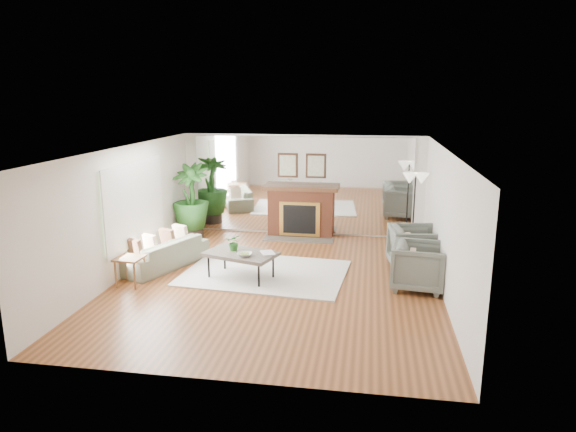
% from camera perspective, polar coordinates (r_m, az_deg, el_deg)
% --- Properties ---
extents(ground, '(7.00, 7.00, 0.00)m').
position_cam_1_polar(ground, '(9.79, -1.22, -7.31)').
color(ground, brown).
rests_on(ground, ground).
extents(wall_left, '(0.02, 7.00, 2.50)m').
position_cam_1_polar(wall_left, '(10.38, -17.73, 0.45)').
color(wall_left, silver).
rests_on(wall_left, ground).
extents(wall_right, '(0.02, 7.00, 2.50)m').
position_cam_1_polar(wall_right, '(9.37, 17.04, -0.85)').
color(wall_right, silver).
rests_on(wall_right, ground).
extents(wall_back, '(6.00, 0.02, 2.50)m').
position_cam_1_polar(wall_back, '(12.80, 1.57, 3.43)').
color(wall_back, silver).
rests_on(wall_back, ground).
extents(mirror_panel, '(5.40, 0.04, 2.40)m').
position_cam_1_polar(mirror_panel, '(12.78, 1.56, 3.42)').
color(mirror_panel, silver).
rests_on(mirror_panel, wall_back).
extents(window_panel, '(0.04, 2.40, 1.50)m').
position_cam_1_polar(window_panel, '(10.69, -16.67, 1.44)').
color(window_panel, '#B2E09E').
rests_on(window_panel, wall_left).
extents(fireplace, '(1.85, 0.83, 2.05)m').
position_cam_1_polar(fireplace, '(12.69, 1.41, 0.63)').
color(fireplace, brown).
rests_on(fireplace, ground).
extents(area_rug, '(3.29, 2.48, 0.03)m').
position_cam_1_polar(area_rug, '(10.21, -2.56, -6.33)').
color(area_rug, white).
rests_on(area_rug, ground).
extents(coffee_table, '(1.49, 1.13, 0.53)m').
position_cam_1_polar(coffee_table, '(9.82, -5.29, -4.30)').
color(coffee_table, '#595146').
rests_on(coffee_table, ground).
extents(sofa, '(1.44, 2.11, 0.57)m').
position_cam_1_polar(sofa, '(10.83, -13.64, -4.04)').
color(sofa, slate).
rests_on(sofa, ground).
extents(armchair_back, '(1.08, 1.06, 0.87)m').
position_cam_1_polar(armchair_back, '(10.70, 13.83, -3.42)').
color(armchair_back, slate).
rests_on(armchair_back, ground).
extents(armchair_front, '(1.05, 1.03, 0.86)m').
position_cam_1_polar(armchair_front, '(9.62, 14.34, -5.42)').
color(armchair_front, slate).
rests_on(armchair_front, ground).
extents(side_table, '(0.50, 0.50, 0.54)m').
position_cam_1_polar(side_table, '(9.92, -17.19, -4.88)').
color(side_table, brown).
rests_on(side_table, ground).
extents(potted_ficus, '(1.00, 1.00, 1.85)m').
position_cam_1_polar(potted_ficus, '(12.64, -10.75, 1.86)').
color(potted_ficus, black).
rests_on(potted_ficus, ground).
extents(floor_lamp, '(0.58, 0.32, 1.78)m').
position_cam_1_polar(floor_lamp, '(11.66, 13.96, 3.40)').
color(floor_lamp, black).
rests_on(floor_lamp, ground).
extents(tabletop_plant, '(0.30, 0.26, 0.32)m').
position_cam_1_polar(tabletop_plant, '(9.90, -6.00, -2.92)').
color(tabletop_plant, '#286123').
rests_on(tabletop_plant, coffee_table).
extents(fruit_bowl, '(0.31, 0.31, 0.07)m').
position_cam_1_polar(fruit_bowl, '(9.57, -4.85, -4.27)').
color(fruit_bowl, brown).
rests_on(fruit_bowl, coffee_table).
extents(book, '(0.35, 0.39, 0.02)m').
position_cam_1_polar(book, '(9.67, -2.95, -4.19)').
color(book, brown).
rests_on(book, coffee_table).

